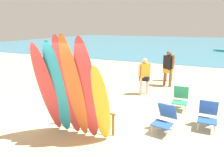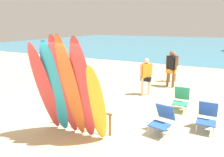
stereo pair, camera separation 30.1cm
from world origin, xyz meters
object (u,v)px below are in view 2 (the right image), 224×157
Objects in this scene: beachgoer_strolling at (146,74)px; beach_chair_striped at (207,115)px; surfboard_yellow_5 at (96,105)px; beach_chair_blue at (163,118)px; beach_chair_red at (181,98)px; surfboard_red_0 at (45,89)px; surfboard_teal_1 at (55,89)px; surfboard_red_4 at (83,91)px; beachgoer_midbeach at (171,66)px; surfboard_red_2 at (64,88)px; beachgoer_photographing at (173,65)px; surfboard_rack at (83,113)px; surfboard_orange_3 at (71,89)px.

beachgoer_strolling is 3.43m from beach_chair_striped.
surfboard_yellow_5 reaches higher than beachgoer_strolling.
beach_chair_red is at bearing 96.04° from beach_chair_blue.
surfboard_red_0 reaches higher than beach_chair_blue.
surfboard_teal_1 reaches higher than beach_chair_blue.
surfboard_red_4 is 0.45m from surfboard_yellow_5.
beachgoer_strolling is at bearing 144.88° from beach_chair_red.
beachgoer_midbeach is 2.09× the size of beach_chair_blue.
surfboard_red_2 is 1.33× the size of surfboard_yellow_5.
beach_chair_red is at bearing -108.78° from beachgoer_photographing.
beachgoer_photographing is at bearing 110.00° from beach_chair_blue.
beachgoer_midbeach is (1.68, 6.11, -0.30)m from surfboard_teal_1.
beach_chair_blue is 1.01× the size of beach_chair_striped.
surfboard_yellow_5 reaches higher than beachgoer_midbeach.
surfboard_red_4 is at bearing -130.23° from beachgoer_photographing.
surfboard_teal_1 is 4.31m from beach_chair_red.
beach_chair_blue is (2.19, 1.36, -0.92)m from surfboard_red_2.
surfboard_red_4 reaches higher than beachgoer_strolling.
surfboard_rack is at bearing -130.96° from beach_chair_red.
beach_chair_red reaches higher than beach_chair_blue.
surfboard_orange_3 is at bearing 39.15° from beachgoer_strolling.
surfboard_yellow_5 is at bearing -127.93° from beachgoer_photographing.
surfboard_yellow_5 is 3.18m from beach_chair_striped.
beachgoer_strolling reaches higher than surfboard_rack.
beach_chair_red is (2.65, 3.29, -0.85)m from surfboard_teal_1.
surfboard_red_0 is 0.95× the size of surfboard_red_4.
surfboard_teal_1 is 1.69× the size of beachgoer_strolling.
beachgoer_strolling is (0.49, 4.41, -0.46)m from surfboard_orange_3.
surfboard_rack is at bearing 122.22° from surfboard_red_4.
beachgoer_photographing reaches higher than beach_chair_striped.
surfboard_red_0 reaches higher than beachgoer_midbeach.
surfboard_red_2 is (-0.13, -0.58, 0.88)m from surfboard_rack.
surfboard_orange_3 reaches higher than surfboard_red_2.
surfboard_red_0 is at bearing -142.23° from beach_chair_blue.
beach_chair_blue is (2.49, 1.37, -0.86)m from surfboard_teal_1.
beachgoer_photographing is at bearing 127.31° from beachgoer_midbeach.
beach_chair_striped is at bearing 40.65° from surfboard_yellow_5.
surfboard_yellow_5 reaches higher than surfboard_rack.
surfboard_red_0 reaches higher than beach_chair_red.
beachgoer_strolling is (-0.53, -2.75, -0.00)m from beachgoer_photographing.
beachgoer_strolling is (-0.14, 4.27, -0.12)m from surfboard_yellow_5.
surfboard_teal_1 is 3.26× the size of beach_chair_striped.
surfboard_rack is at bearing -153.20° from beach_chair_striped.
beachgoer_midbeach is 3.03m from beach_chair_red.
surfboard_orange_3 is 1.79× the size of beachgoer_photographing.
beachgoer_midbeach reaches higher than beach_chair_blue.
surfboard_red_0 is 1.53× the size of beachgoer_midbeach.
surfboard_rack is 5.68m from beachgoer_midbeach.
beachgoer_strolling reaches higher than beach_chair_blue.
surfboard_red_2 is 3.40× the size of beach_chair_blue.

